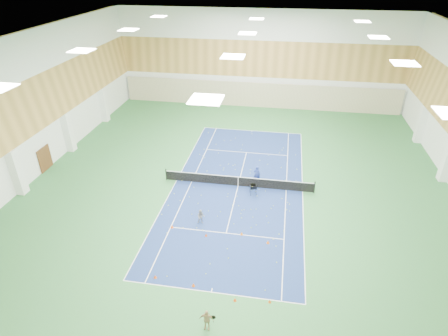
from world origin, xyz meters
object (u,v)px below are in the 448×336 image
object	(u,v)px
child_court	(201,217)
ball_cart	(253,190)
tennis_net	(238,181)
coach	(257,174)
child_apron	(207,320)

from	to	relation	value
child_court	ball_cart	world-z (taller)	child_court
tennis_net	ball_cart	xyz separation A→B (m)	(1.39, -1.08, -0.08)
coach	ball_cart	world-z (taller)	coach
coach	child_court	bearing A→B (deg)	74.29
child_court	coach	bearing A→B (deg)	54.30
coach	child_apron	size ratio (longest dim) A/B	1.20
tennis_net	ball_cart	world-z (taller)	tennis_net
tennis_net	ball_cart	distance (m)	1.76
coach	ball_cart	distance (m)	2.01
coach	ball_cart	bearing A→B (deg)	99.55
child_court	tennis_net	bearing A→B (deg)	62.99
ball_cart	child_court	bearing A→B (deg)	-142.72
coach	child_apron	world-z (taller)	coach
tennis_net	child_court	bearing A→B (deg)	-110.03
tennis_net	child_apron	size ratio (longest dim) A/B	9.65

